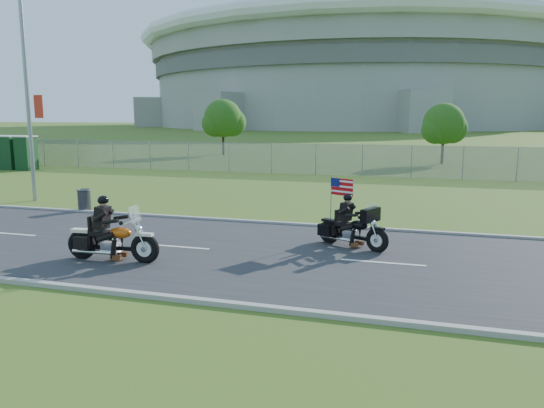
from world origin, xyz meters
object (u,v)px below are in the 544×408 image
(streetlight, at_px, (30,73))
(trash_can, at_px, (84,201))
(motorcycle_lead, at_px, (111,241))
(motorcycle_follow, at_px, (352,230))
(porta_toilet_a, at_px, (26,154))
(porta_toilet_b, at_px, (10,153))

(streetlight, bearing_deg, trash_can, -26.64)
(motorcycle_lead, bearing_deg, streetlight, 135.21)
(streetlight, distance_m, motorcycle_lead, 13.11)
(motorcycle_lead, bearing_deg, motorcycle_follow, 25.45)
(streetlight, bearing_deg, porta_toilet_a, 132.91)
(porta_toilet_a, xyz_separation_m, motorcycle_lead, (19.08, -18.79, -0.59))
(motorcycle_lead, bearing_deg, porta_toilet_a, 132.12)
(motorcycle_follow, xyz_separation_m, trash_can, (-11.15, 2.84, -0.11))
(porta_toilet_a, bearing_deg, porta_toilet_b, 180.00)
(porta_toilet_a, height_order, trash_can, porta_toilet_a)
(trash_can, bearing_deg, motorcycle_follow, -14.30)
(porta_toilet_b, height_order, motorcycle_follow, porta_toilet_b)
(porta_toilet_b, height_order, trash_can, porta_toilet_b)
(porta_toilet_a, xyz_separation_m, motorcycle_follow, (24.99, -15.54, -0.60))
(porta_toilet_b, bearing_deg, motorcycle_lead, -42.54)
(streetlight, bearing_deg, motorcycle_follow, -17.64)
(motorcycle_lead, height_order, trash_can, motorcycle_lead)
(streetlight, xyz_separation_m, motorcycle_lead, (9.06, -8.01, -5.08))
(motorcycle_follow, height_order, trash_can, motorcycle_follow)
(motorcycle_follow, bearing_deg, trash_can, -169.32)
(streetlight, distance_m, motorcycle_follow, 16.52)
(streetlight, relative_size, trash_can, 11.39)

